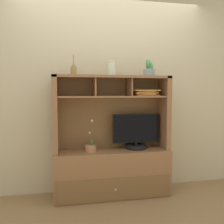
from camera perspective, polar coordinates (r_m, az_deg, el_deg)
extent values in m
cube|color=#8D6D4A|center=(3.29, 0.00, -18.77)|extent=(6.00, 6.00, 0.02)
cube|color=beige|center=(3.26, -0.82, 6.42)|extent=(6.00, 0.02, 2.80)
cube|color=#8D613F|center=(3.19, 0.00, -13.85)|extent=(1.43, 0.41, 0.58)
cube|color=brown|center=(3.04, 0.82, -17.48)|extent=(1.37, 0.01, 0.27)
sphere|color=silver|center=(3.03, 0.87, -17.57)|extent=(0.02, 0.02, 0.02)
cube|color=#8D613F|center=(2.98, -13.04, -0.53)|extent=(0.06, 0.33, 0.92)
cube|color=#8D613F|center=(3.24, 11.97, -0.11)|extent=(0.06, 0.33, 0.92)
cube|color=brown|center=(3.19, -0.55, -0.36)|extent=(1.37, 0.02, 0.89)
cube|color=#8D613F|center=(3.03, 0.00, 8.10)|extent=(1.43, 0.33, 0.03)
cube|color=#8D613F|center=(3.03, 0.00, 3.58)|extent=(1.31, 0.30, 0.02)
cube|color=#8D613F|center=(2.99, -4.13, 5.80)|extent=(0.02, 0.28, 0.21)
cube|color=#8D613F|center=(3.08, 4.01, 5.76)|extent=(0.02, 0.28, 0.21)
cylinder|color=black|center=(3.20, 5.60, -7.99)|extent=(0.27, 0.27, 0.05)
cylinder|color=black|center=(3.19, 5.61, -7.28)|extent=(0.04, 0.04, 0.03)
cube|color=black|center=(3.15, 5.63, -3.77)|extent=(0.61, 0.03, 0.37)
cube|color=black|center=(3.14, 5.72, -3.81)|extent=(0.58, 0.00, 0.34)
cylinder|color=#AF7A55|center=(3.04, -4.99, -8.37)|extent=(0.14, 0.14, 0.08)
cylinder|color=#AF7A55|center=(3.05, -4.99, -9.01)|extent=(0.16, 0.16, 0.01)
cylinder|color=#4C6B38|center=(3.00, -5.01, -4.88)|extent=(0.02, 0.01, 0.30)
sphere|color=silver|center=(3.01, -5.20, -4.85)|extent=(0.03, 0.03, 0.03)
sphere|color=silver|center=(2.98, -4.69, -2.06)|extent=(0.03, 0.03, 0.03)
ellipsoid|color=#388E48|center=(3.02, -4.64, -7.13)|extent=(0.04, 0.05, 0.09)
ellipsoid|color=#388E48|center=(3.04, -4.69, -7.06)|extent=(0.05, 0.06, 0.07)
cube|color=#AA3428|center=(3.10, 7.87, 3.89)|extent=(0.32, 0.22, 0.02)
cube|color=gold|center=(3.10, 7.61, 4.14)|extent=(0.27, 0.19, 0.01)
cube|color=gold|center=(3.10, 7.80, 4.43)|extent=(0.31, 0.18, 0.02)
cube|color=gray|center=(3.10, 7.76, 4.76)|extent=(0.22, 0.14, 0.01)
cube|color=#B98E3B|center=(3.09, 7.75, 5.01)|extent=(0.35, 0.20, 0.01)
cylinder|color=olive|center=(2.96, -8.90, 9.38)|extent=(0.07, 0.07, 0.10)
cylinder|color=olive|center=(2.96, -8.91, 10.50)|extent=(0.03, 0.03, 0.02)
cylinder|color=tan|center=(2.97, -8.85, 11.73)|extent=(0.00, 0.03, 0.15)
cylinder|color=tan|center=(2.97, -8.88, 11.72)|extent=(0.02, 0.01, 0.15)
cylinder|color=tan|center=(2.97, -8.95, 11.72)|extent=(0.02, 0.01, 0.15)
cylinder|color=tan|center=(2.97, -9.00, 11.73)|extent=(0.02, 0.03, 0.14)
cylinder|color=tan|center=(2.97, -9.00, 11.73)|extent=(0.02, 0.03, 0.15)
cylinder|color=tan|center=(2.96, -8.94, 11.74)|extent=(0.02, 0.01, 0.15)
cylinder|color=tan|center=(2.97, -8.88, 11.74)|extent=(0.02, 0.01, 0.15)
cylinder|color=gray|center=(3.13, 8.59, 9.03)|extent=(0.14, 0.14, 0.09)
cylinder|color=gray|center=(3.13, 8.58, 8.29)|extent=(0.16, 0.16, 0.01)
ellipsoid|color=#4A9A57|center=(3.14, 8.89, 10.34)|extent=(0.07, 0.05, 0.10)
ellipsoid|color=#4A9A57|center=(3.17, 8.22, 10.48)|extent=(0.04, 0.06, 0.10)
ellipsoid|color=#4A9A57|center=(3.11, 8.33, 11.12)|extent=(0.05, 0.08, 0.10)
cylinder|color=silver|center=(3.06, -0.08, 9.94)|extent=(0.09, 0.09, 0.17)
torus|color=silver|center=(3.07, -0.08, 11.65)|extent=(0.10, 0.10, 0.01)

